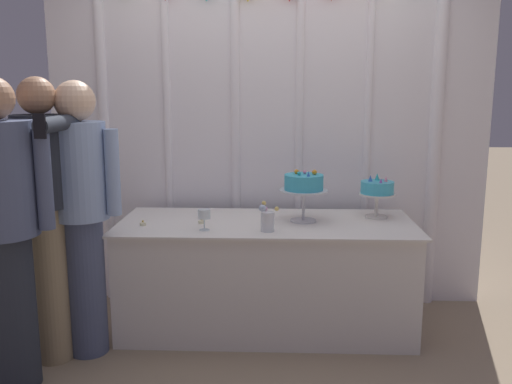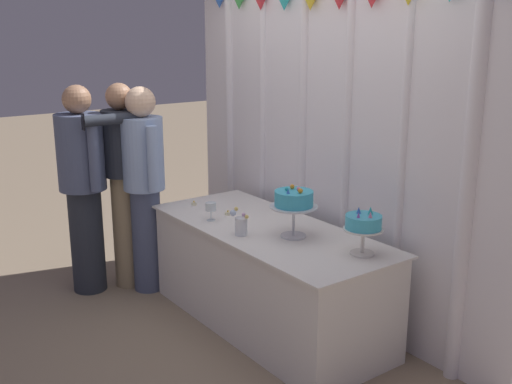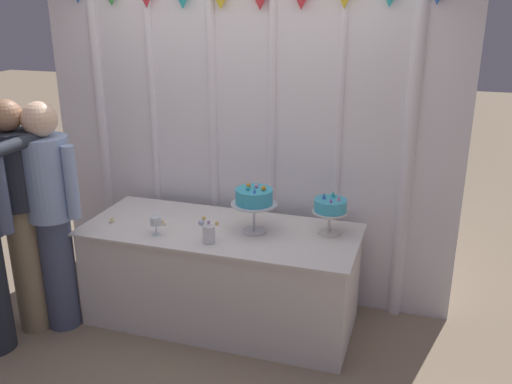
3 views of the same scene
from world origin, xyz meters
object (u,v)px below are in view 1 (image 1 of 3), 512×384
(guest_girl_blue_dress, at_px, (44,207))
(cake_display_nearleft, at_px, (304,185))
(flower_vase, at_px, (267,220))
(wine_glass, at_px, (204,215))
(cake_table, at_px, (266,275))
(cake_display_nearright, at_px, (377,190))
(tealight_near_left, at_px, (202,222))
(guest_man_dark_suit, at_px, (81,208))
(guest_man_pink_jacket, at_px, (3,225))
(tealight_far_left, at_px, (143,224))

(guest_girl_blue_dress, bearing_deg, cake_display_nearleft, 19.30)
(flower_vase, bearing_deg, wine_glass, 178.27)
(cake_table, height_order, cake_display_nearleft, cake_display_nearleft)
(flower_vase, bearing_deg, guest_girl_blue_dress, -168.32)
(cake_display_nearright, distance_m, tealight_near_left, 1.20)
(guest_man_dark_suit, bearing_deg, guest_girl_blue_dress, -150.75)
(cake_table, relative_size, cake_display_nearright, 6.54)
(cake_table, xyz_separation_m, guest_man_pink_jacket, (-1.36, -0.80, 0.53))
(tealight_near_left, height_order, guest_man_pink_jacket, guest_man_pink_jacket)
(wine_glass, xyz_separation_m, tealight_near_left, (-0.04, 0.17, -0.09))
(cake_table, relative_size, guest_man_pink_jacket, 1.17)
(cake_display_nearright, height_order, tealight_far_left, cake_display_nearright)
(cake_table, bearing_deg, wine_glass, -148.80)
(cake_display_nearright, xyz_separation_m, flower_vase, (-0.74, -0.40, -0.12))
(cake_table, height_order, guest_man_dark_suit, guest_man_dark_suit)
(guest_man_pink_jacket, bearing_deg, cake_table, 30.62)
(guest_man_dark_suit, bearing_deg, cake_display_nearright, 17.04)
(guest_man_pink_jacket, bearing_deg, wine_glass, 30.39)
(cake_display_nearright, xyz_separation_m, wine_glass, (-1.13, -0.39, -0.09))
(cake_display_nearright, bearing_deg, flower_vase, -151.63)
(cake_table, distance_m, guest_man_dark_suit, 1.28)
(guest_girl_blue_dress, bearing_deg, tealight_near_left, 28.04)
(cake_display_nearright, relative_size, guest_man_dark_suit, 0.18)
(cake_display_nearleft, bearing_deg, guest_man_pink_jacket, -152.74)
(guest_man_pink_jacket, bearing_deg, flower_vase, 22.28)
(guest_man_pink_jacket, bearing_deg, tealight_near_left, 38.58)
(cake_table, relative_size, tealight_near_left, 42.51)
(cake_table, xyz_separation_m, cake_display_nearleft, (0.24, 0.02, 0.61))
(wine_glass, bearing_deg, cake_table, 31.20)
(flower_vase, bearing_deg, guest_man_pink_jacket, -157.72)
(cake_display_nearleft, height_order, guest_man_pink_jacket, guest_man_pink_jacket)
(guest_girl_blue_dress, bearing_deg, wine_glass, 17.32)
(wine_glass, bearing_deg, cake_display_nearleft, 22.01)
(cake_table, bearing_deg, cake_display_nearright, 11.74)
(cake_display_nearright, xyz_separation_m, guest_man_dark_suit, (-1.83, -0.56, -0.02))
(wine_glass, xyz_separation_m, guest_girl_blue_dress, (-0.88, -0.28, 0.10))
(cake_display_nearright, relative_size, guest_girl_blue_dress, 0.18)
(cake_display_nearleft, relative_size, tealight_near_left, 7.58)
(cake_display_nearleft, relative_size, guest_girl_blue_dress, 0.21)
(cake_display_nearright, bearing_deg, tealight_far_left, -169.48)
(cake_table, xyz_separation_m, tealight_near_left, (-0.42, -0.06, 0.38))
(cake_table, relative_size, tealight_far_left, 46.67)
(wine_glass, bearing_deg, tealight_near_left, 103.42)
(flower_vase, height_order, guest_man_dark_suit, guest_man_dark_suit)
(guest_girl_blue_dress, bearing_deg, tealight_far_left, 38.54)
(tealight_far_left, height_order, guest_man_pink_jacket, guest_man_pink_jacket)
(cake_display_nearleft, height_order, cake_display_nearright, cake_display_nearleft)
(cake_display_nearright, relative_size, guest_man_pink_jacket, 0.18)
(flower_vase, height_order, tealight_near_left, flower_vase)
(tealight_near_left, bearing_deg, cake_display_nearleft, 6.82)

